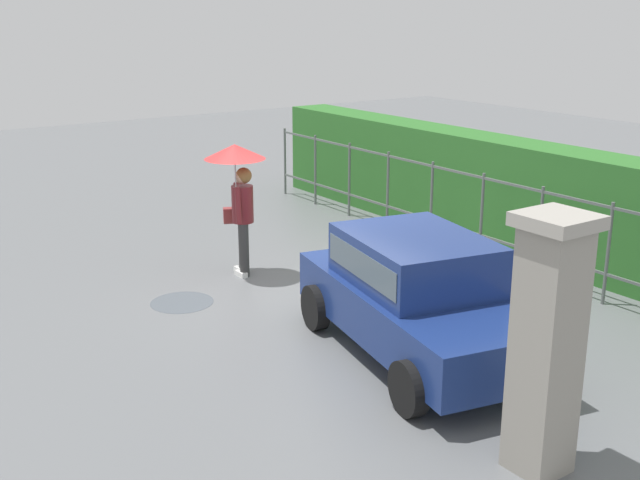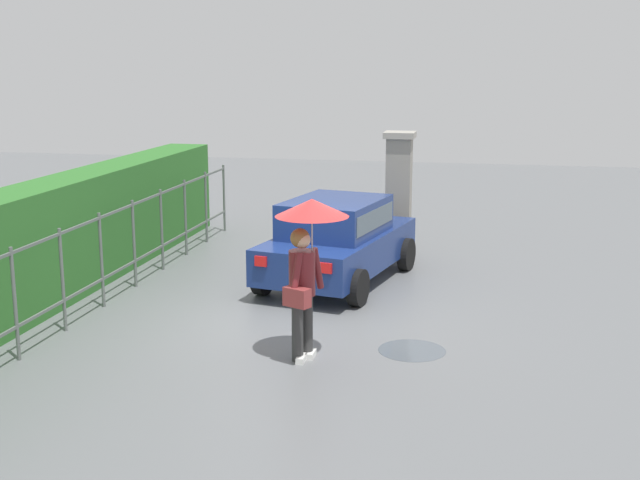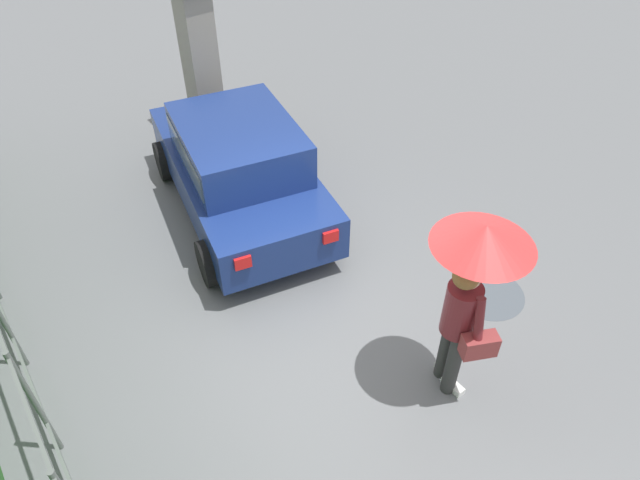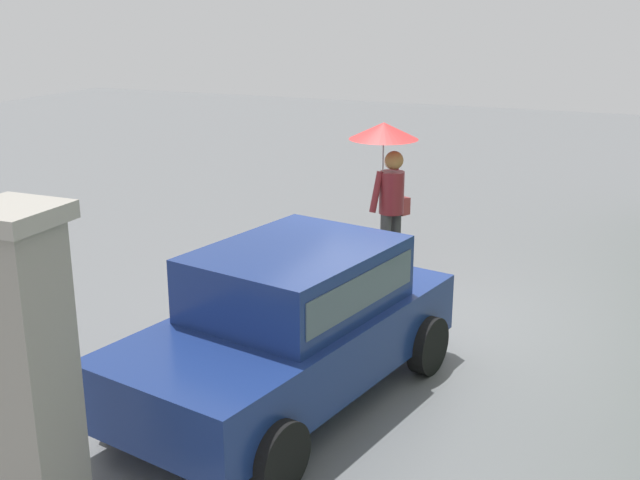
# 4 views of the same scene
# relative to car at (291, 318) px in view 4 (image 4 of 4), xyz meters

# --- Properties ---
(ground_plane) EXTENTS (40.00, 40.00, 0.00)m
(ground_plane) POSITION_rel_car_xyz_m (-2.27, 0.29, -0.80)
(ground_plane) COLOR slate
(car) EXTENTS (3.96, 2.45, 1.48)m
(car) POSITION_rel_car_xyz_m (0.00, 0.00, 0.00)
(car) COLOR navy
(car) RESTS_ON ground
(pedestrian) EXTENTS (0.94, 0.94, 2.10)m
(pedestrian) POSITION_rel_car_xyz_m (-3.82, -0.33, 0.74)
(pedestrian) COLOR #333333
(pedestrian) RESTS_ON ground
(gate_pillar) EXTENTS (0.60, 0.60, 2.42)m
(gate_pillar) POSITION_rel_car_xyz_m (2.55, -0.76, 0.44)
(gate_pillar) COLOR gray
(gate_pillar) RESTS_ON ground
(puddle_near) EXTENTS (0.91, 0.91, 0.00)m
(puddle_near) POSITION_rel_car_xyz_m (-3.23, -1.62, -0.80)
(puddle_near) COLOR #4C545B
(puddle_near) RESTS_ON ground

